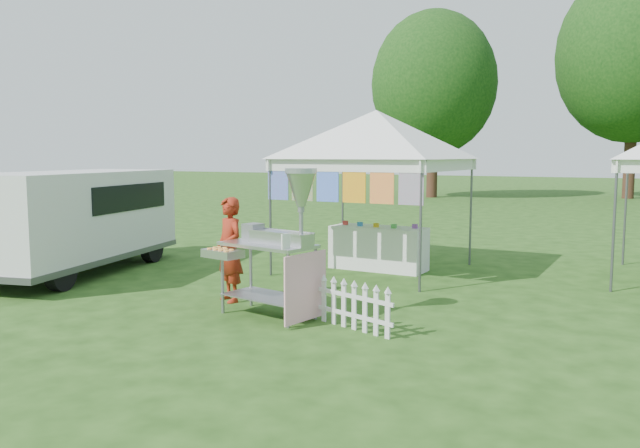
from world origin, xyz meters
The scene contains 9 objects.
ground centered at (0.00, 0.00, 0.00)m, with size 120.00×120.00×0.00m, color #1F4012.
canopy_main centered at (0.00, 3.49, 2.99)m, with size 4.24×4.24×3.45m.
tree_left centered at (-6.00, 24.00, 5.83)m, with size 6.40×6.40×9.53m.
tree_mid centered at (3.00, 28.00, 7.14)m, with size 7.60×7.60×11.52m.
donut_cart centered at (0.37, -0.39, 1.18)m, with size 1.55×0.96×2.00m.
vendor centered at (-0.82, 0.10, 0.78)m, with size 0.57×0.37×1.55m, color maroon.
cargo_van centered at (-4.75, 0.62, 1.01)m, with size 2.87×4.80×1.87m.
picket_fence centered at (1.30, -0.34, 0.29)m, with size 1.56×0.50×0.56m.
display_table centered at (0.04, 3.58, 0.41)m, with size 1.80×0.70×0.82m, color white.
Camera 1 is at (4.80, -7.20, 2.16)m, focal length 35.00 mm.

